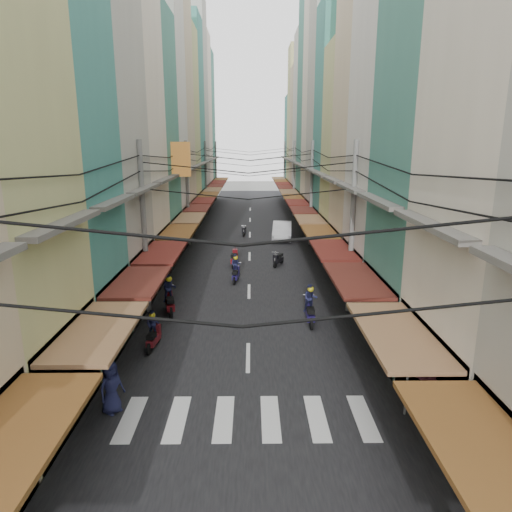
{
  "coord_description": "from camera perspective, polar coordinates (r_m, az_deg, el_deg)",
  "views": [
    {
      "loc": [
        0.14,
        -18.11,
        8.08
      ],
      "look_at": [
        0.37,
        4.23,
        2.49
      ],
      "focal_mm": 32.0,
      "sensor_mm": 36.0,
      "label": 1
    }
  ],
  "objects": [
    {
      "name": "ground",
      "position": [
        19.83,
        -0.96,
        -9.99
      ],
      "size": [
        160.0,
        160.0,
        0.0
      ],
      "primitive_type": "plane",
      "color": "slate",
      "rests_on": "ground"
    },
    {
      "name": "road",
      "position": [
        38.95,
        -0.79,
        2.1
      ],
      "size": [
        10.0,
        80.0,
        0.02
      ],
      "primitive_type": "cube",
      "color": "black",
      "rests_on": "ground"
    },
    {
      "name": "sidewalk_left",
      "position": [
        39.51,
        -10.26,
        2.07
      ],
      "size": [
        3.0,
        80.0,
        0.06
      ],
      "primitive_type": "cube",
      "color": "gray",
      "rests_on": "ground"
    },
    {
      "name": "sidewalk_right",
      "position": [
        39.46,
        8.7,
        2.12
      ],
      "size": [
        3.0,
        80.0,
        0.06
      ],
      "primitive_type": "cube",
      "color": "gray",
      "rests_on": "ground"
    },
    {
      "name": "crosswalk",
      "position": [
        14.54,
        -1.11,
        -19.58
      ],
      "size": [
        7.55,
        2.4,
        0.01
      ],
      "color": "silver",
      "rests_on": "ground"
    },
    {
      "name": "building_row_left",
      "position": [
        35.63,
        -14.25,
        16.37
      ],
      "size": [
        7.8,
        67.67,
        23.7
      ],
      "color": "silver",
      "rests_on": "ground"
    },
    {
      "name": "building_row_right",
      "position": [
        35.44,
        12.57,
        15.89
      ],
      "size": [
        7.8,
        68.98,
        22.59
      ],
      "color": "teal",
      "rests_on": "ground"
    },
    {
      "name": "utility_poles",
      "position": [
        33.15,
        -0.85,
        11.48
      ],
      "size": [
        10.2,
        66.13,
        8.2
      ],
      "color": "slate",
      "rests_on": "ground"
    },
    {
      "name": "white_car",
      "position": [
        39.09,
        3.27,
        2.1
      ],
      "size": [
        5.41,
        2.5,
        1.85
      ],
      "primitive_type": "imported",
      "rotation": [
        0.0,
        0.0,
        -0.09
      ],
      "color": "silver",
      "rests_on": "ground"
    },
    {
      "name": "bicycle",
      "position": [
        23.77,
        17.6,
        -6.51
      ],
      "size": [
        1.72,
        0.96,
        1.12
      ],
      "primitive_type": "imported",
      "rotation": [
        0.0,
        0.0,
        1.35
      ],
      "color": "black",
      "rests_on": "ground"
    },
    {
      "name": "moving_scooters",
      "position": [
        24.94,
        -3.15,
        -3.58
      ],
      "size": [
        7.16,
        24.42,
        1.96
      ],
      "color": "black",
      "rests_on": "ground"
    },
    {
      "name": "parked_scooters",
      "position": [
        17.37,
        15.59,
        -12.47
      ],
      "size": [
        13.22,
        13.26,
        1.0
      ],
      "color": "black",
      "rests_on": "ground"
    },
    {
      "name": "pedestrians",
      "position": [
        22.52,
        -13.23,
        -4.53
      ],
      "size": [
        12.13,
        24.39,
        2.24
      ],
      "color": "black",
      "rests_on": "ground"
    },
    {
      "name": "market_umbrella",
      "position": [
        14.05,
        22.55,
        -11.78
      ],
      "size": [
        2.38,
        2.38,
        2.51
      ],
      "color": "#B2B2B7",
      "rests_on": "ground"
    },
    {
      "name": "traffic_sign",
      "position": [
        14.48,
        18.57,
        -11.8
      ],
      "size": [
        0.1,
        0.59,
        2.7
      ],
      "color": "slate",
      "rests_on": "ground"
    }
  ]
}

